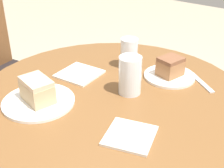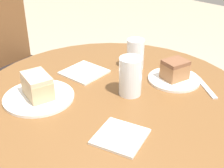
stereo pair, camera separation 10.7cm
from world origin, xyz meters
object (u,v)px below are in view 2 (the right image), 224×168
chair (17,67)px  cake_slice_far (37,86)px  plate_near (174,79)px  plate_far (39,97)px  glass_water (135,56)px  cake_slice_near (175,69)px  glass_lemonade (130,78)px

chair → cake_slice_far: 0.82m
chair → plate_near: 1.00m
chair → plate_near: size_ratio=4.93×
plate_near → plate_far: 0.50m
chair → glass_water: size_ratio=7.95×
cake_slice_near → chair: bearing=97.2°
plate_near → cake_slice_far: bearing=148.8°
chair → plate_near: bearing=-88.7°
plate_far → cake_slice_far: size_ratio=1.86×
glass_water → glass_lemonade: bearing=-144.7°
chair → glass_water: bearing=-88.4°
plate_near → glass_lemonade: glass_lemonade is taller
cake_slice_far → glass_lemonade: (0.24, -0.20, 0.01)m
chair → glass_lemonade: (-0.07, -0.91, 0.29)m
cake_slice_near → cake_slice_far: bearing=148.8°
plate_near → cake_slice_near: 0.04m
plate_near → glass_lemonade: size_ratio=1.44×
chair → glass_lemonade: chair is taller
plate_far → glass_lemonade: glass_lemonade is taller
glass_lemonade → plate_far: bearing=139.9°
cake_slice_near → cake_slice_far: (-0.43, 0.26, 0.00)m
cake_slice_far → glass_lemonade: bearing=-40.1°
cake_slice_far → chair: bearing=66.6°
plate_far → glass_water: bearing=-11.3°
plate_near → cake_slice_near: cake_slice_near is taller
plate_near → cake_slice_near: size_ratio=1.91×
chair → plate_far: chair is taller
cake_slice_far → cake_slice_near: bearing=-31.2°
glass_water → cake_slice_far: bearing=168.7°
chair → cake_slice_near: size_ratio=9.41×
chair → cake_slice_far: chair is taller
chair → plate_near: chair is taller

